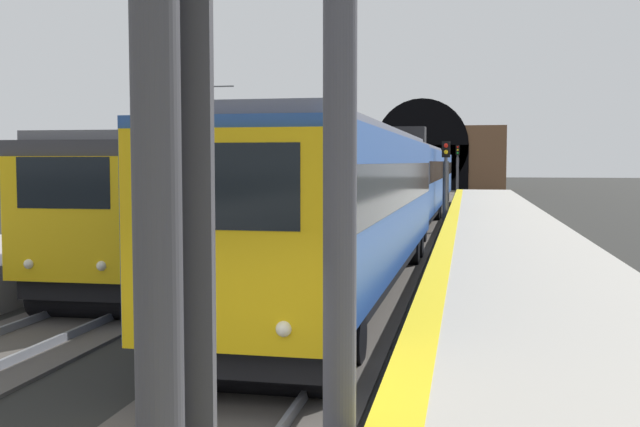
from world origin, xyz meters
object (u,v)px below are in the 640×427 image
at_px(catenary_mast_near, 201,147).
at_px(railway_signal_far, 458,165).
at_px(train_main_approaching, 407,182).
at_px(train_adjacent_platform, 290,185).
at_px(railway_signal_mid, 446,178).
at_px(railway_signal_near, 160,256).

bearing_deg(catenary_mast_near, railway_signal_far, -19.75).
xyz_separation_m(train_main_approaching, train_adjacent_platform, (-3.40, 5.00, -0.09)).
height_order(train_adjacent_platform, catenary_mast_near, catenary_mast_near).
height_order(railway_signal_far, catenary_mast_near, catenary_mast_near).
relative_size(train_main_approaching, railway_signal_far, 11.10).
bearing_deg(railway_signal_far, catenary_mast_near, -19.75).
distance_m(train_adjacent_platform, railway_signal_far, 45.02).
distance_m(train_main_approaching, railway_signal_mid, 2.21).
bearing_deg(catenary_mast_near, railway_signal_mid, -108.27).
distance_m(train_adjacent_platform, railway_signal_mid, 7.24).
distance_m(train_adjacent_platform, catenary_mast_near, 9.67).
distance_m(train_adjacent_platform, railway_signal_near, 31.55).
height_order(train_main_approaching, railway_signal_far, railway_signal_far).
bearing_deg(train_main_approaching, catenary_mast_near, -105.20).
distance_m(railway_signal_near, catenary_mast_near, 39.90).
xyz_separation_m(railway_signal_near, railway_signal_far, (75.27, -0.00, 0.05)).
height_order(train_adjacent_platform, railway_signal_far, railway_signal_far).
bearing_deg(railway_signal_near, train_main_approaching, -176.86).
bearing_deg(railway_signal_mid, catenary_mast_near, -108.27).
height_order(railway_signal_mid, railway_signal_far, railway_signal_far).
height_order(train_adjacent_platform, railway_signal_mid, railway_signal_mid).
bearing_deg(train_main_approaching, railway_signal_mid, 59.18).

